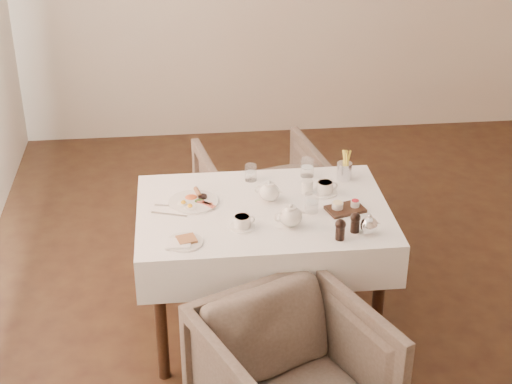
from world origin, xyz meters
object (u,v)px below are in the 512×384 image
object	(u,v)px
table	(263,228)
armchair_far	(261,199)
armchair_near	(292,382)
breakfast_plate	(194,201)
teapot_centre	(269,191)

from	to	relation	value
table	armchair_far	world-z (taller)	table
armchair_near	table	bearing A→B (deg)	68.07
breakfast_plate	teapot_centre	world-z (taller)	teapot_centre
armchair_far	breakfast_plate	world-z (taller)	breakfast_plate
teapot_centre	table	bearing A→B (deg)	-93.16
armchair_far	breakfast_plate	bearing A→B (deg)	49.88
table	teapot_centre	size ratio (longest dim) A/B	8.77
teapot_centre	breakfast_plate	bearing A→B (deg)	-159.21
armchair_near	armchair_far	distance (m)	1.71
armchair_far	teapot_centre	world-z (taller)	teapot_centre
armchair_near	breakfast_plate	size ratio (longest dim) A/B	2.94
table	armchair_far	bearing A→B (deg)	84.33
armchair_far	teapot_centre	distance (m)	0.92
table	teapot_centre	distance (m)	0.20
table	armchair_near	distance (m)	0.89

